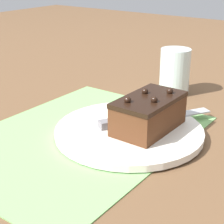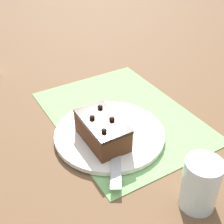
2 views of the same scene
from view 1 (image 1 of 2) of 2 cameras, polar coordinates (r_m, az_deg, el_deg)
The scene contains 6 objects.
ground_plane at distance 0.68m, azimuth -5.13°, elevation -3.85°, with size 3.00×3.00×0.00m, color brown.
placemat_woven at distance 0.68m, azimuth -5.14°, elevation -3.70°, with size 0.46×0.34×0.00m, color #7AB266.
cake_plate at distance 0.68m, azimuth 2.60°, elevation -2.91°, with size 0.27×0.27×0.01m.
chocolate_cake at distance 0.67m, azimuth 5.62°, elevation -0.16°, with size 0.14×0.08×0.07m.
serving_knife at distance 0.70m, azimuth 3.95°, elevation -1.22°, with size 0.21×0.14×0.01m.
drinking_glass at distance 0.90m, azimuth 9.54°, elevation 6.09°, with size 0.07×0.07×0.11m.
Camera 1 is at (0.46, 0.41, 0.30)m, focal length 60.00 mm.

